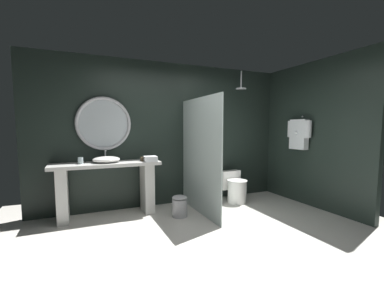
# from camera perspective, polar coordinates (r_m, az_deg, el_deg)

# --- Properties ---
(ground_plane) EXTENTS (5.76, 5.76, 0.00)m
(ground_plane) POSITION_cam_1_polar(r_m,az_deg,el_deg) (3.45, 5.82, -18.89)
(ground_plane) COLOR silver
(back_wall_panel) EXTENTS (4.80, 0.10, 2.60)m
(back_wall_panel) POSITION_cam_1_polar(r_m,az_deg,el_deg) (4.88, -5.08, 4.16)
(back_wall_panel) COLOR #1E2823
(back_wall_panel) RESTS_ON ground_plane
(side_wall_right) EXTENTS (0.10, 2.47, 2.60)m
(side_wall_right) POSITION_cam_1_polar(r_m,az_deg,el_deg) (5.23, 24.69, 3.76)
(side_wall_right) COLOR #1E2823
(side_wall_right) RESTS_ON ground_plane
(vanity_counter) EXTENTS (1.68, 0.51, 0.88)m
(vanity_counter) POSITION_cam_1_polar(r_m,az_deg,el_deg) (4.41, -18.17, -6.27)
(vanity_counter) COLOR silver
(vanity_counter) RESTS_ON ground_plane
(vessel_sink) EXTENTS (0.42, 0.35, 0.20)m
(vessel_sink) POSITION_cam_1_polar(r_m,az_deg,el_deg) (4.34, -18.33, -1.25)
(vessel_sink) COLOR white
(vessel_sink) RESTS_ON vanity_counter
(tumbler_cup) EXTENTS (0.08, 0.08, 0.10)m
(tumbler_cup) POSITION_cam_1_polar(r_m,az_deg,el_deg) (4.33, -23.32, -1.45)
(tumbler_cup) COLOR silver
(tumbler_cup) RESTS_ON vanity_counter
(tissue_box) EXTENTS (0.17, 0.12, 0.07)m
(tissue_box) POSITION_cam_1_polar(r_m,az_deg,el_deg) (4.41, -10.13, -1.18)
(tissue_box) COLOR #3D3323
(tissue_box) RESTS_ON vanity_counter
(round_wall_mirror) EXTENTS (0.89, 0.05, 0.89)m
(round_wall_mirror) POSITION_cam_1_polar(r_m,az_deg,el_deg) (4.55, -18.84, 6.24)
(round_wall_mirror) COLOR #B7B7BC
(shower_glass_panel) EXTENTS (0.02, 1.45, 1.92)m
(shower_glass_panel) POSITION_cam_1_polar(r_m,az_deg,el_deg) (4.28, 1.77, -0.61)
(shower_glass_panel) COLOR silver
(shower_glass_panel) RESTS_ON ground_plane
(rain_shower_head) EXTENTS (0.20, 0.20, 0.34)m
(rain_shower_head) POSITION_cam_1_polar(r_m,az_deg,el_deg) (5.18, 10.73, 14.17)
(rain_shower_head) COLOR #B7B7BC
(hanging_bathrobe) EXTENTS (0.20, 0.53, 0.62)m
(hanging_bathrobe) POSITION_cam_1_polar(r_m,az_deg,el_deg) (5.22, 22.47, 4.21)
(hanging_bathrobe) COLOR #B7B7BC
(toilet) EXTENTS (0.40, 0.54, 0.58)m
(toilet) POSITION_cam_1_polar(r_m,az_deg,el_deg) (5.12, 9.43, -7.43)
(toilet) COLOR white
(toilet) RESTS_ON ground_plane
(waste_bin) EXTENTS (0.24, 0.24, 0.35)m
(waste_bin) POSITION_cam_1_polar(r_m,az_deg,el_deg) (4.26, -2.74, -11.42)
(waste_bin) COLOR #B7B7BC
(waste_bin) RESTS_ON ground_plane
(folded_hand_towel) EXTENTS (0.21, 0.20, 0.09)m
(folded_hand_towel) POSITION_cam_1_polar(r_m,az_deg,el_deg) (4.31, -9.13, -1.17)
(folded_hand_towel) COLOR white
(folded_hand_towel) RESTS_ON vanity_counter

